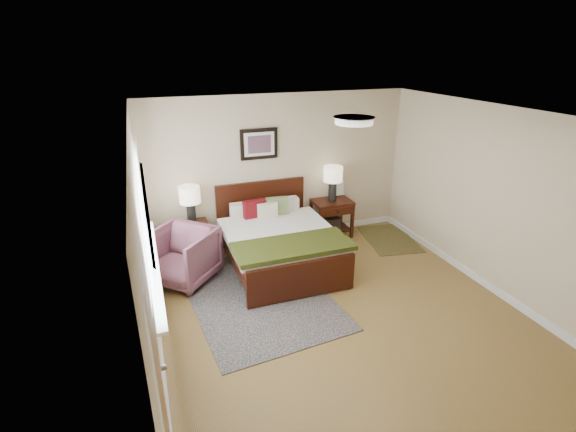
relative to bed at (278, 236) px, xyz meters
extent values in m
plane|color=olive|center=(0.35, -1.52, -0.50)|extent=(5.00, 5.00, 0.00)
cube|color=#BFB08B|center=(0.35, 0.98, 0.75)|extent=(4.50, 0.04, 2.50)
cube|color=#BFB08B|center=(0.35, -4.02, 0.75)|extent=(4.50, 0.04, 2.50)
cube|color=#BFB08B|center=(-1.90, -1.52, 0.75)|extent=(0.04, 5.00, 2.50)
cube|color=#BFB08B|center=(2.60, -1.52, 0.75)|extent=(0.04, 5.00, 2.50)
cube|color=white|center=(0.35, -1.52, 2.00)|extent=(4.50, 5.00, 0.02)
cube|color=silver|center=(-1.88, -0.82, 0.90)|extent=(0.02, 2.72, 1.32)
cube|color=silver|center=(-1.86, -0.82, 0.90)|extent=(0.01, 2.60, 1.20)
cube|color=silver|center=(-1.83, -0.82, 0.27)|extent=(0.10, 2.72, 0.04)
cube|color=silver|center=(-1.88, -3.27, 0.59)|extent=(0.01, 1.00, 2.18)
cube|color=brown|center=(-1.87, -3.27, 0.55)|extent=(0.01, 0.90, 2.10)
cylinder|color=#999999|center=(-1.85, -2.89, 0.50)|extent=(0.04, 0.04, 0.04)
cylinder|color=white|center=(0.35, -1.52, 1.96)|extent=(0.40, 0.40, 0.07)
cylinder|color=beige|center=(0.35, -1.52, 2.00)|extent=(0.44, 0.44, 0.01)
cube|color=#331407|center=(0.00, 0.94, 0.06)|extent=(1.53, 0.06, 1.07)
cube|color=#331407|center=(0.00, -0.99, -0.21)|extent=(1.53, 0.06, 0.54)
cube|color=#331407|center=(-0.73, -0.03, -0.19)|extent=(0.06, 1.91, 0.17)
cube|color=#331407|center=(0.73, -0.03, -0.19)|extent=(0.06, 1.91, 0.17)
cube|color=beige|center=(0.00, -0.03, -0.07)|extent=(1.43, 1.89, 0.21)
cube|color=beige|center=(0.00, -0.13, 0.08)|extent=(1.61, 1.66, 0.10)
cube|color=#323810|center=(0.00, -0.63, 0.13)|extent=(1.65, 0.70, 0.07)
cube|color=beige|center=(-0.33, 0.70, 0.21)|extent=(0.48, 0.18, 0.25)
cube|color=beige|center=(0.34, 0.70, 0.21)|extent=(0.48, 0.18, 0.25)
cube|color=#580A0F|center=(-0.21, 0.58, 0.25)|extent=(0.37, 0.17, 0.31)
cube|color=olive|center=(0.17, 0.58, 0.25)|extent=(0.37, 0.16, 0.31)
cube|color=beige|center=(-0.02, 0.50, 0.23)|extent=(0.33, 0.13, 0.27)
cube|color=black|center=(0.00, 0.96, 1.22)|extent=(0.62, 0.03, 0.50)
cube|color=silver|center=(0.00, 0.94, 1.22)|extent=(0.50, 0.01, 0.38)
cube|color=#A52D23|center=(0.00, 0.93, 1.22)|extent=(0.38, 0.01, 0.28)
cube|color=#331407|center=(-1.19, 0.75, 0.06)|extent=(0.49, 0.44, 0.05)
cube|color=#331407|center=(-1.40, 0.56, -0.23)|extent=(0.05, 0.05, 0.53)
cube|color=#331407|center=(-0.97, 0.56, -0.23)|extent=(0.05, 0.05, 0.53)
cube|color=#331407|center=(-1.40, 0.94, -0.23)|extent=(0.05, 0.05, 0.53)
cube|color=#331407|center=(-0.97, 0.94, -0.23)|extent=(0.05, 0.05, 0.53)
cube|color=#331407|center=(-1.19, 0.55, -0.04)|extent=(0.43, 0.03, 0.14)
cube|color=#331407|center=(1.25, 0.75, 0.14)|extent=(0.67, 0.50, 0.05)
cube|color=#331407|center=(0.94, 0.53, -0.19)|extent=(0.05, 0.05, 0.62)
cube|color=#331407|center=(1.55, 0.53, -0.19)|extent=(0.05, 0.05, 0.62)
cube|color=#331407|center=(0.94, 0.97, -0.19)|extent=(0.05, 0.05, 0.62)
cube|color=#331407|center=(1.55, 0.97, -0.19)|extent=(0.05, 0.05, 0.62)
cube|color=#331407|center=(1.25, 0.51, 0.04)|extent=(0.61, 0.03, 0.14)
cube|color=#331407|center=(1.25, 0.75, -0.36)|extent=(0.61, 0.44, 0.03)
cube|color=black|center=(1.25, 0.75, -0.33)|extent=(0.25, 0.31, 0.03)
cube|color=black|center=(1.25, 0.75, -0.29)|extent=(0.25, 0.31, 0.03)
cube|color=black|center=(1.25, 0.75, -0.26)|extent=(0.25, 0.31, 0.03)
cube|color=black|center=(1.25, 0.75, -0.22)|extent=(0.25, 0.31, 0.03)
cube|color=black|center=(1.25, 0.75, -0.19)|extent=(0.25, 0.31, 0.03)
cube|color=black|center=(1.25, 0.75, -0.15)|extent=(0.25, 0.31, 0.03)
cylinder|color=black|center=(-1.19, 0.75, 0.25)|extent=(0.14, 0.14, 0.32)
cylinder|color=black|center=(-1.19, 0.75, 0.43)|extent=(0.02, 0.02, 0.06)
cylinder|color=beige|center=(-1.19, 0.75, 0.57)|extent=(0.33, 0.33, 0.26)
cylinder|color=black|center=(1.25, 0.75, 0.33)|extent=(0.14, 0.14, 0.32)
cylinder|color=black|center=(1.25, 0.75, 0.51)|extent=(0.02, 0.02, 0.06)
cylinder|color=beige|center=(1.25, 0.75, 0.65)|extent=(0.33, 0.33, 0.26)
imported|color=brown|center=(-1.45, 0.04, -0.10)|extent=(1.21, 1.21, 0.79)
cube|color=#0B1038|center=(-0.54, -0.73, -0.49)|extent=(1.99, 2.65, 0.01)
cube|color=black|center=(2.15, 0.23, -0.49)|extent=(1.00, 1.33, 0.01)
camera|label=1|loc=(-1.80, -5.47, 2.70)|focal=26.00mm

